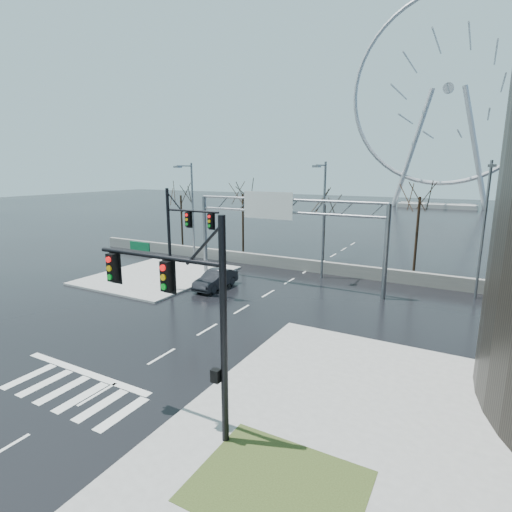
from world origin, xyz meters
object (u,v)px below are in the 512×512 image
Objects in this scene: ferris_wheel at (448,97)px; car at (216,279)px; sign_gantry at (281,222)px; signal_mast_near at (189,305)px; signal_mast_far at (180,231)px.

ferris_wheel is 11.39× the size of car.
car is (-3.99, -3.66, -4.45)m from sign_gantry.
ferris_wheel reaches higher than car.
signal_mast_far is at bearing 130.26° from signal_mast_near.
ferris_wheel is at bearing 83.88° from car.
car is at bearing 121.80° from signal_mast_near.
sign_gantry is at bearing -93.84° from ferris_wheel.
car is (-9.37, -83.70, -25.40)m from ferris_wheel.
car is (1.50, 2.34, -4.10)m from signal_mast_far.
signal_mast_near is at bearing -49.74° from signal_mast_far.
sign_gantry is 3.66× the size of car.
signal_mast_near is 1.00× the size of signal_mast_far.
signal_mast_near is 17.03m from signal_mast_far.
signal_mast_far is 1.79× the size of car.
ferris_wheel is (-0.14, 99.04, 21.26)m from signal_mast_near.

